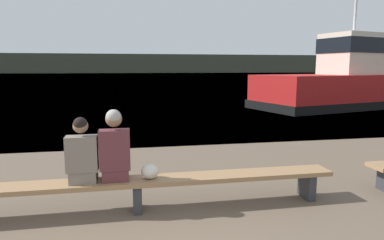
# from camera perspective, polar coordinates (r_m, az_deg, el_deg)

# --- Properties ---
(water_surface) EXTENTS (240.00, 240.00, 0.00)m
(water_surface) POSITION_cam_1_polar(r_m,az_deg,el_deg) (128.54, -10.79, 7.68)
(water_surface) COLOR #386084
(water_surface) RESTS_ON ground
(far_shoreline) EXTENTS (600.00, 12.00, 7.16)m
(far_shoreline) POSITION_cam_1_polar(r_m,az_deg,el_deg) (138.90, -10.83, 9.22)
(far_shoreline) COLOR #424738
(far_shoreline) RESTS_ON ground
(bench_main) EXTENTS (5.81, 0.42, 0.46)m
(bench_main) POSITION_cam_1_polar(r_m,az_deg,el_deg) (4.96, -9.16, -10.67)
(bench_main) COLOR #8E6B47
(bench_main) RESTS_ON ground
(person_left) EXTENTS (0.41, 0.38, 0.90)m
(person_left) POSITION_cam_1_polar(r_m,az_deg,el_deg) (4.86, -17.83, -5.53)
(person_left) COLOR #70665B
(person_left) RESTS_ON bench_main
(person_right) EXTENTS (0.41, 0.39, 1.00)m
(person_right) POSITION_cam_1_polar(r_m,az_deg,el_deg) (4.81, -12.75, -4.73)
(person_right) COLOR #56282D
(person_right) RESTS_ON bench_main
(shopping_bag) EXTENTS (0.25, 0.23, 0.21)m
(shopping_bag) POSITION_cam_1_polar(r_m,az_deg,el_deg) (4.89, -7.03, -8.50)
(shopping_bag) COLOR beige
(shopping_bag) RESTS_ON bench_main
(tugboat_red) EXTENTS (10.91, 6.13, 6.07)m
(tugboat_red) POSITION_cam_1_polar(r_m,az_deg,el_deg) (19.72, 24.82, 5.50)
(tugboat_red) COLOR #A81919
(tugboat_red) RESTS_ON water_surface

